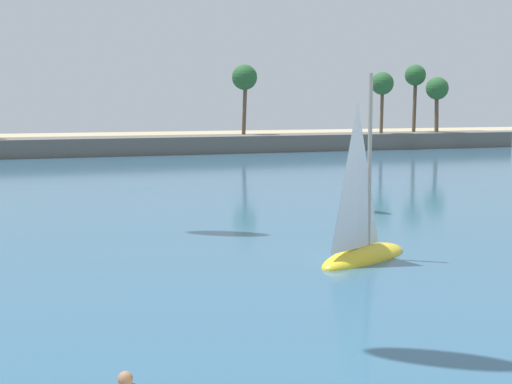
{
  "coord_description": "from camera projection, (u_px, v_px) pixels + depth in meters",
  "views": [
    {
      "loc": [
        -3.68,
        -3.16,
        5.28
      ],
      "look_at": [
        1.91,
        12.18,
        3.33
      ],
      "focal_mm": 53.05,
      "sensor_mm": 36.0,
      "label": 1
    }
  ],
  "objects": [
    {
      "name": "sea",
      "position": [
        31.0,
        167.0,
        60.88
      ],
      "size": [
        220.0,
        104.67,
        0.06
      ],
      "primitive_type": "cube",
      "color": "#33607F",
      "rests_on": "ground"
    },
    {
      "name": "sailboat_near_shore",
      "position": [
        363.0,
        242.0,
        25.08
      ],
      "size": [
        4.64,
        3.44,
        6.61
      ],
      "color": "yellow",
      "rests_on": "sea"
    }
  ]
}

